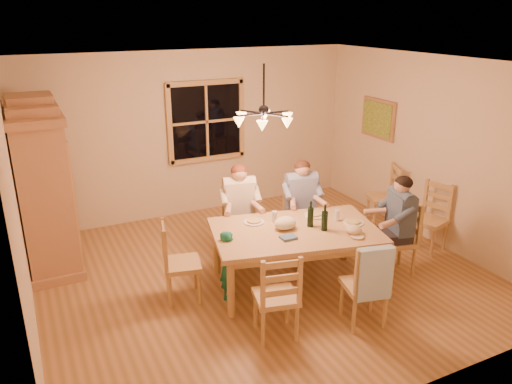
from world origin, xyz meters
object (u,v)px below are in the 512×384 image
chair_end_left (183,275)px  chair_end_right (395,251)px  adult_woman (240,200)px  wine_bottle_b (325,218)px  wine_bottle_a (311,214)px  child (229,265)px  chair_near_right (363,297)px  adult_slate_man (399,213)px  chair_spare_back (382,207)px  chandelier (264,118)px  chair_spare_front (428,230)px  dining_table (295,236)px  adult_plaid_man (302,194)px  chair_near_left (276,309)px  armoire (44,190)px  chair_far_left (240,236)px  chair_far_right (300,230)px

chair_end_left → chair_end_right: (2.70, -0.61, 0.00)m
adult_woman → wine_bottle_b: bearing=128.4°
wine_bottle_a → child: 1.17m
chair_near_right → adult_slate_man: adult_slate_man is taller
wine_bottle_a → chair_spare_back: wine_bottle_a is taller
chandelier → chair_spare_front: (2.45, -0.39, -1.77)m
dining_table → chair_near_right: bearing=-74.9°
wine_bottle_a → chair_spare_back: size_ratio=0.33×
adult_woman → adult_plaid_man: (0.86, -0.20, 0.00)m
chandelier → chair_near_left: 2.19m
chair_spare_front → armoire: bearing=51.9°
chair_spare_back → wine_bottle_b: bearing=143.4°
chair_spare_back → dining_table: bearing=136.1°
chair_near_left → wine_bottle_a: wine_bottle_a is taller
chair_end_right → adult_woman: bearing=63.4°
chair_end_left → child: size_ratio=1.15×
chair_far_left → chair_near_left: 1.88m
chair_near_left → child: (-0.15, 0.90, 0.13)m
chandelier → dining_table: (0.24, -0.40, -1.41)m
wine_bottle_a → chair_spare_back: (2.00, 1.02, -0.62)m
chair_near_right → chair_end_right: (1.07, 0.72, 0.00)m
chair_near_right → armoire: bearing=147.5°
chair_far_left → chair_near_left: size_ratio=1.00×
dining_table → adult_slate_man: (1.35, -0.31, 0.18)m
chair_far_right → chair_end_left: 2.01m
chair_end_left → wine_bottle_a: 1.71m
chair_far_right → dining_table: bearing=67.6°
wine_bottle_b → chair_end_right: bearing=-7.1°
chair_far_left → chair_far_right: 0.89m
armoire → dining_table: bearing=-36.1°
armoire → dining_table: armoire is taller
wine_bottle_a → wine_bottle_b: same height
dining_table → chair_end_left: bearing=167.2°
chair_end_left → chair_spare_front: bearing=98.0°
chair_end_right → child: size_ratio=1.15×
armoire → child: 2.67m
chair_end_right → adult_woman: (-1.63, 1.34, 0.54)m
chair_near_right → chair_spare_back: 2.81m
chair_near_right → wine_bottle_a: bearing=106.6°
chandelier → chair_end_right: chandelier is taller
wine_bottle_b → chair_spare_front: 2.02m
chair_near_left → adult_woman: size_ratio=1.13×
chandelier → chair_far_right: chandelier is taller
chair_far_right → child: 1.62m
chair_far_right → wine_bottle_b: wine_bottle_b is taller
dining_table → chair_near_right: 1.13m
chair_near_right → chair_end_right: same height
chair_spare_back → chair_far_left: bearing=111.2°
armoire → chair_end_left: 2.22m
chair_end_left → adult_plaid_man: bearing=118.0°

